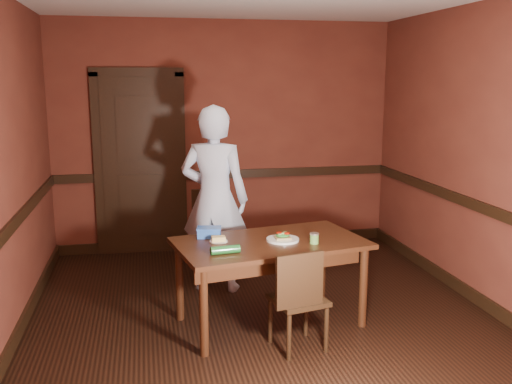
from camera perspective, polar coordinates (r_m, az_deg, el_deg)
name	(u,v)px	position (r m, az deg, el deg)	size (l,w,h in m)	color
floor	(264,320)	(5.00, 0.80, -12.68)	(4.00, 4.50, 0.01)	black
wall_back	(225,137)	(6.82, -3.12, 5.56)	(4.00, 0.02, 2.70)	#5C271C
wall_front	(374,240)	(2.50, 11.67, -4.73)	(4.00, 0.02, 2.70)	#5C271C
wall_left	(1,172)	(4.64, -24.13, 1.86)	(0.02, 4.50, 2.70)	#5C271C
wall_right	(487,157)	(5.40, 22.14, 3.22)	(0.02, 4.50, 2.70)	#5C271C
dado_back	(226,174)	(6.86, -3.06, 1.80)	(4.00, 0.03, 0.10)	black
dado_left	(8,230)	(4.72, -23.51, -3.52)	(0.03, 4.50, 0.10)	black
dado_right	(482,208)	(5.46, 21.66, -1.46)	(0.03, 4.50, 0.10)	black
baseboard_back	(226,241)	(7.05, -2.99, -4.95)	(4.00, 0.03, 0.12)	black
baseboard_left	(18,333)	(4.99, -22.74, -12.90)	(0.03, 4.50, 0.12)	black
baseboard_right	(475,296)	(5.70, 21.04, -9.73)	(0.03, 4.50, 0.12)	black
door	(140,161)	(6.75, -11.50, 3.08)	(1.05, 0.07, 2.20)	black
dining_table	(270,282)	(4.82, 1.42, -9.01)	(1.53, 0.86, 0.72)	#32190C
chair_far	(217,234)	(5.94, -3.88, -4.23)	(0.41, 0.41, 0.88)	black
chair_near	(298,298)	(4.39, 4.25, -10.50)	(0.38, 0.38, 0.80)	black
person	(215,199)	(5.46, -4.17, -0.71)	(0.65, 0.43, 1.79)	silver
sandwich_plate	(283,238)	(4.71, 2.68, -4.65)	(0.27, 0.27, 0.07)	silver
sauce_jar	(314,238)	(4.64, 5.84, -4.62)	(0.08, 0.08, 0.09)	#5C8E3B
cheese_saucer	(219,240)	(4.68, -3.77, -4.78)	(0.15, 0.15, 0.05)	silver
food_tub	(209,232)	(4.82, -4.71, -4.03)	(0.22, 0.17, 0.09)	blue
wrapped_veg	(225,250)	(4.36, -3.10, -5.79)	(0.06, 0.06, 0.23)	#17501E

